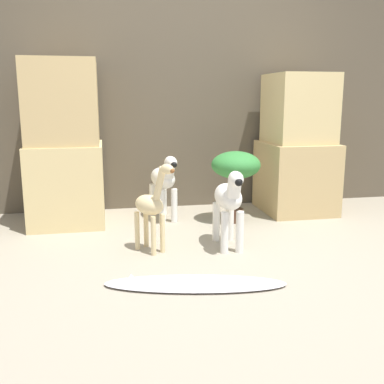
{
  "coord_description": "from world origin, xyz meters",
  "views": [
    {
      "loc": [
        -0.72,
        -2.66,
        1.07
      ],
      "look_at": [
        -0.04,
        0.8,
        0.32
      ],
      "focal_mm": 42.0,
      "sensor_mm": 36.0,
      "label": 1
    }
  ],
  "objects_px": {
    "zebra_right": "(229,200)",
    "potted_palm_front": "(236,168)",
    "giraffe_figurine": "(151,206)",
    "surfboard": "(193,283)",
    "zebra_left": "(164,181)"
  },
  "relations": [
    {
      "from": "giraffe_figurine",
      "to": "surfboard",
      "type": "xyz_separation_m",
      "value": [
        0.17,
        -0.64,
        -0.31
      ]
    },
    {
      "from": "zebra_right",
      "to": "giraffe_figurine",
      "type": "height_order",
      "value": "giraffe_figurine"
    },
    {
      "from": "giraffe_figurine",
      "to": "zebra_left",
      "type": "bearing_deg",
      "value": 76.48
    },
    {
      "from": "giraffe_figurine",
      "to": "potted_palm_front",
      "type": "distance_m",
      "value": 1.03
    },
    {
      "from": "potted_palm_front",
      "to": "surfboard",
      "type": "distance_m",
      "value": 1.5
    },
    {
      "from": "potted_palm_front",
      "to": "zebra_right",
      "type": "bearing_deg",
      "value": -110.24
    },
    {
      "from": "zebra_right",
      "to": "potted_palm_front",
      "type": "bearing_deg",
      "value": 69.76
    },
    {
      "from": "potted_palm_front",
      "to": "surfboard",
      "type": "bearing_deg",
      "value": -116.11
    },
    {
      "from": "zebra_right",
      "to": "potted_palm_front",
      "type": "distance_m",
      "value": 0.71
    },
    {
      "from": "zebra_right",
      "to": "giraffe_figurine",
      "type": "bearing_deg",
      "value": 178.11
    },
    {
      "from": "giraffe_figurine",
      "to": "zebra_right",
      "type": "bearing_deg",
      "value": -1.89
    },
    {
      "from": "zebra_right",
      "to": "potted_palm_front",
      "type": "xyz_separation_m",
      "value": [
        0.24,
        0.66,
        0.12
      ]
    },
    {
      "from": "zebra_right",
      "to": "zebra_left",
      "type": "relative_size",
      "value": 1.0
    },
    {
      "from": "zebra_right",
      "to": "giraffe_figurine",
      "type": "distance_m",
      "value": 0.55
    },
    {
      "from": "giraffe_figurine",
      "to": "potted_palm_front",
      "type": "height_order",
      "value": "giraffe_figurine"
    }
  ]
}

